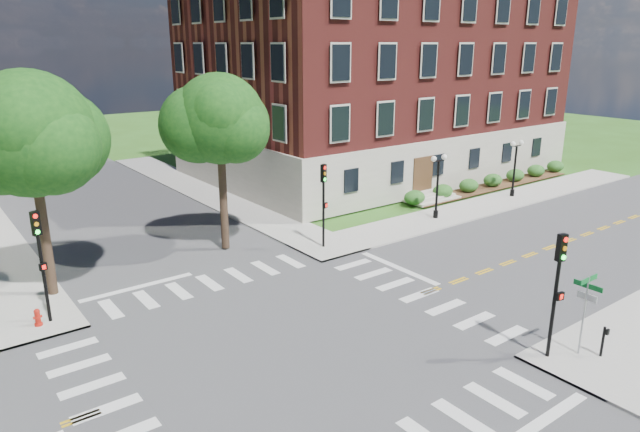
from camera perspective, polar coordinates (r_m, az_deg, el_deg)
ground at (r=23.05m, az=-2.84°, el=-12.46°), size 160.00×160.00×0.00m
road_ew at (r=23.05m, az=-2.84°, el=-12.45°), size 90.00×12.00×0.01m
road_ns at (r=23.05m, az=-2.84°, el=-12.45°), size 12.00×90.00×0.01m
sidewalk_ne at (r=43.13m, az=2.59°, el=1.79°), size 34.00×34.00×0.12m
crosswalk_east at (r=27.28m, az=9.89°, el=-7.83°), size 2.20×10.20×0.02m
stop_bar_east at (r=30.24m, az=7.86°, el=-5.19°), size 0.40×5.50×0.00m
main_building at (r=52.37m, az=5.49°, el=13.60°), size 30.60×22.40×16.50m
shrub_row at (r=48.38m, az=16.83°, el=2.68°), size 18.00×2.00×1.30m
tree_c at (r=27.63m, az=-27.01°, el=7.29°), size 5.50×5.50×10.21m
tree_d at (r=31.33m, az=-10.04°, el=9.49°), size 4.87×4.87×9.74m
traffic_signal_se at (r=22.17m, az=22.67°, el=-5.94°), size 0.36×0.42×4.80m
traffic_signal_ne at (r=31.79m, az=0.37°, el=2.13°), size 0.37×0.44×4.80m
traffic_signal_nw at (r=25.71m, az=-26.19°, el=-3.30°), size 0.37×0.44×4.80m
twin_lamp_west at (r=38.22m, az=11.67°, el=3.29°), size 1.36×0.36×4.23m
twin_lamp_east at (r=45.38m, az=18.91°, el=4.85°), size 1.36×0.36×4.23m
street_sign_pole at (r=23.17m, az=25.06°, el=-7.62°), size 1.10×1.10×3.10m
push_button_post at (r=23.94m, az=26.49°, el=-11.04°), size 0.14×0.21×1.20m
fire_hydrant at (r=26.50m, az=-26.39°, el=-9.11°), size 0.35×0.35×0.75m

